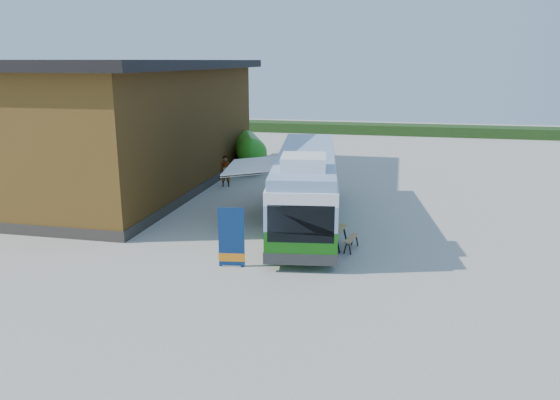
% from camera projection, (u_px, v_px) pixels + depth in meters
% --- Properties ---
extents(ground, '(100.00, 100.00, 0.00)m').
position_uv_depth(ground, '(274.00, 254.00, 21.69)').
color(ground, '#BCB7AD').
rests_on(ground, ground).
extents(barn, '(9.60, 21.20, 7.50)m').
position_uv_depth(barn, '(139.00, 128.00, 32.43)').
color(barn, brown).
rests_on(barn, ground).
extents(hedge, '(40.00, 3.00, 1.00)m').
position_uv_depth(hedge, '(433.00, 130.00, 55.86)').
color(hedge, '#264419').
rests_on(hedge, ground).
extents(bus, '(4.44, 13.03, 3.93)m').
position_uv_depth(bus, '(306.00, 185.00, 25.32)').
color(bus, '#1C7713').
rests_on(bus, ground).
extents(awning, '(3.09, 4.42, 0.51)m').
position_uv_depth(awning, '(257.00, 161.00, 25.77)').
color(awning, white).
rests_on(awning, ground).
extents(banner, '(0.99, 0.27, 2.29)m').
position_uv_depth(banner, '(231.00, 243.00, 20.14)').
color(banner, navy).
rests_on(banner, ground).
extents(picnic_table, '(1.72, 1.59, 0.86)m').
position_uv_depth(picnic_table, '(337.00, 233.00, 22.24)').
color(picnic_table, tan).
rests_on(picnic_table, ground).
extents(person_a, '(0.79, 0.63, 1.91)m').
position_uv_depth(person_a, '(226.00, 171.00, 33.07)').
color(person_a, '#999999').
rests_on(person_a, ground).
extents(person_b, '(0.93, 1.01, 1.66)m').
position_uv_depth(person_b, '(314.00, 221.00, 23.26)').
color(person_b, '#999999').
rests_on(person_b, ground).
extents(slurry_tanker, '(3.61, 6.28, 2.46)m').
position_uv_depth(slurry_tanker, '(249.00, 149.00, 38.47)').
color(slurry_tanker, '#2A961B').
rests_on(slurry_tanker, ground).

